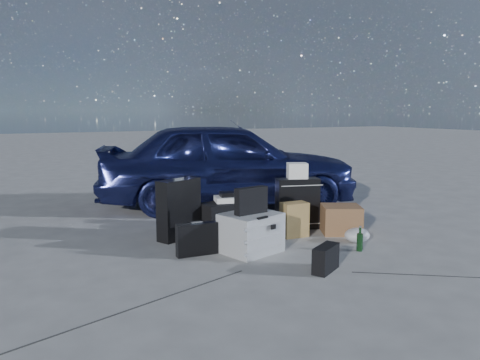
% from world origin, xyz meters
% --- Properties ---
extents(ground, '(60.00, 60.00, 0.00)m').
position_xyz_m(ground, '(0.00, 0.00, 0.00)').
color(ground, '#A7A6A2').
rests_on(ground, ground).
extents(car, '(4.29, 2.79, 1.36)m').
position_xyz_m(car, '(0.58, 2.61, 0.68)').
color(car, navy).
rests_on(car, ground).
extents(pelican_case, '(0.69, 0.62, 0.42)m').
position_xyz_m(pelican_case, '(-0.29, 0.27, 0.21)').
color(pelican_case, '#A7A9AC').
rests_on(pelican_case, ground).
extents(laptop_bag, '(0.39, 0.15, 0.28)m').
position_xyz_m(laptop_bag, '(-0.29, 0.26, 0.56)').
color(laptop_bag, black).
rests_on(laptop_bag, pelican_case).
extents(briefcase, '(0.44, 0.12, 0.34)m').
position_xyz_m(briefcase, '(-0.84, 0.42, 0.17)').
color(briefcase, black).
rests_on(briefcase, ground).
extents(suitcase_left, '(0.58, 0.40, 0.71)m').
position_xyz_m(suitcase_left, '(-0.78, 1.13, 0.35)').
color(suitcase_left, black).
rests_on(suitcase_left, ground).
extents(suitcase_right, '(0.58, 0.33, 0.65)m').
position_xyz_m(suitcase_right, '(0.73, 0.87, 0.33)').
color(suitcase_right, black).
rests_on(suitcase_right, ground).
extents(white_carton, '(0.30, 0.28, 0.20)m').
position_xyz_m(white_carton, '(0.72, 0.88, 0.75)').
color(white_carton, white).
rests_on(white_carton, suitcase_right).
extents(duffel_bag, '(0.80, 0.46, 0.37)m').
position_xyz_m(duffel_bag, '(-0.10, 1.18, 0.19)').
color(duffel_bag, black).
rests_on(duffel_bag, ground).
extents(flat_box_white, '(0.43, 0.37, 0.06)m').
position_xyz_m(flat_box_white, '(-0.09, 1.18, 0.41)').
color(flat_box_white, white).
rests_on(flat_box_white, duffel_bag).
extents(flat_box_black, '(0.29, 0.24, 0.06)m').
position_xyz_m(flat_box_black, '(-0.08, 1.19, 0.47)').
color(flat_box_black, black).
rests_on(flat_box_black, flat_box_white).
extents(kraft_bag, '(0.32, 0.21, 0.42)m').
position_xyz_m(kraft_bag, '(0.47, 0.56, 0.21)').
color(kraft_bag, '#A98749').
rests_on(kraft_bag, ground).
extents(cardboard_box, '(0.59, 0.57, 0.34)m').
position_xyz_m(cardboard_box, '(1.08, 0.43, 0.17)').
color(cardboard_box, olive).
rests_on(cardboard_box, ground).
extents(plastic_bag, '(0.33, 0.29, 0.17)m').
position_xyz_m(plastic_bag, '(0.98, 0.02, 0.08)').
color(plastic_bag, '#BBBDC2').
rests_on(plastic_bag, ground).
extents(messenger_bag, '(0.37, 0.29, 0.25)m').
position_xyz_m(messenger_bag, '(0.04, -0.60, 0.12)').
color(messenger_bag, black).
rests_on(messenger_bag, ground).
extents(green_bottle, '(0.08, 0.08, 0.26)m').
position_xyz_m(green_bottle, '(0.77, -0.25, 0.13)').
color(green_bottle, black).
rests_on(green_bottle, ground).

